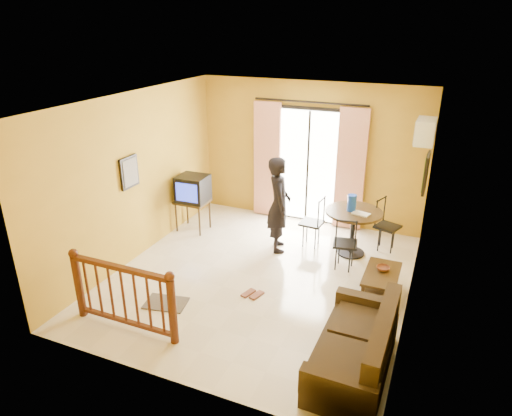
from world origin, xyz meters
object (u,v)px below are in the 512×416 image
at_px(coffee_table, 381,280).
at_px(sofa, 358,351).
at_px(dining_table, 353,220).
at_px(television, 193,188).
at_px(standing_person, 279,205).

height_order(coffee_table, sofa, sofa).
distance_m(dining_table, coffee_table, 1.40).
xyz_separation_m(television, standing_person, (1.78, -0.11, -0.01)).
height_order(coffee_table, standing_person, standing_person).
xyz_separation_m(television, coffee_table, (3.72, -0.94, -0.60)).
xyz_separation_m(sofa, standing_person, (-1.94, 2.58, 0.55)).
bearing_deg(dining_table, television, -175.91).
relative_size(coffee_table, sofa, 0.51).
distance_m(television, coffee_table, 3.88).
relative_size(sofa, standing_person, 1.01).
bearing_deg(standing_person, sofa, -167.41).
bearing_deg(standing_person, television, 62.07).
bearing_deg(coffee_table, television, 165.83).
bearing_deg(television, sofa, -37.86).
bearing_deg(dining_table, sofa, -76.69).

